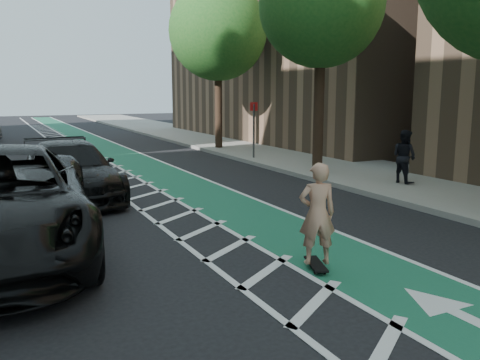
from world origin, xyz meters
TOP-DOWN VIEW (x-y plane):
  - ground at (0.00, 0.00)m, footprint 120.00×120.00m
  - bike_lane at (3.00, 10.00)m, footprint 2.00×90.00m
  - buffer_strip at (1.50, 10.00)m, footprint 1.40×90.00m
  - sidewalk_right at (9.50, 10.00)m, footprint 5.00×90.00m
  - curb_right at (7.05, 10.00)m, footprint 0.12×90.00m
  - tree_r_c at (7.90, 8.00)m, footprint 4.20×4.20m
  - tree_r_d at (7.90, 16.00)m, footprint 4.20×4.20m
  - sign_post at (7.60, 12.00)m, footprint 0.35×0.08m
  - skateboard at (2.30, -0.25)m, footprint 0.47×0.82m
  - skateboarder at (2.30, -0.25)m, footprint 0.72×0.59m
  - suv_far at (-0.49, 7.50)m, footprint 2.33×5.41m
  - pedestrian at (8.91, 4.63)m, footprint 0.67×0.83m
  - barrel_b at (-1.80, 9.50)m, footprint 0.63×0.63m

SIDE VIEW (x-z plane):
  - ground at x=0.00m, z-range 0.00..0.00m
  - buffer_strip at x=1.50m, z-range 0.00..0.01m
  - bike_lane at x=3.00m, z-range 0.00..0.01m
  - sidewalk_right at x=9.50m, z-range 0.00..0.15m
  - curb_right at x=7.05m, z-range 0.00..0.16m
  - skateboard at x=2.30m, z-range 0.03..0.14m
  - barrel_b at x=-1.80m, z-range -0.02..0.84m
  - suv_far at x=-0.49m, z-range 0.00..1.55m
  - skateboarder at x=2.30m, z-range 0.11..1.80m
  - pedestrian at x=8.91m, z-range 0.15..1.78m
  - sign_post at x=7.60m, z-range 0.11..2.59m
  - tree_r_c at x=7.90m, z-range 1.82..9.72m
  - tree_r_d at x=7.90m, z-range 1.82..9.72m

